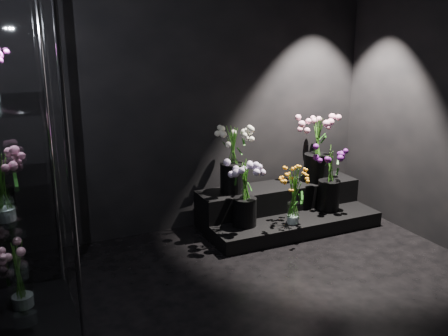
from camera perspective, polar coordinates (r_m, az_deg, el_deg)
floor at (r=3.68m, az=7.63°, el=-17.40°), size 4.00×4.00×0.00m
wall_back at (r=4.92m, az=-4.34°, el=8.65°), size 4.00×0.00×4.00m
display_riser at (r=5.30m, az=6.84°, el=-4.66°), size 1.79×0.79×0.40m
display_case at (r=3.36m, az=-23.26°, el=-0.33°), size 0.63×1.04×2.30m
bouquet_orange_bells at (r=4.88m, az=7.99°, el=-3.12°), size 0.35×0.35×0.56m
bouquet_lilac at (r=4.76m, az=2.43°, el=-2.30°), size 0.42×0.42×0.66m
bouquet_purple at (r=5.28m, az=12.00°, el=-0.73°), size 0.40×0.40×0.70m
bouquet_cream_roses at (r=4.96m, az=0.99°, el=1.66°), size 0.48×0.48×0.68m
bouquet_pink_roses at (r=5.43m, az=10.63°, el=2.50°), size 0.41×0.41×0.69m
bouquet_case_pink at (r=3.19m, az=-24.10°, el=-1.76°), size 0.32×0.32×0.42m
bouquet_case_base_pink at (r=3.81m, az=-22.32°, el=-11.13°), size 0.39×0.39×0.49m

